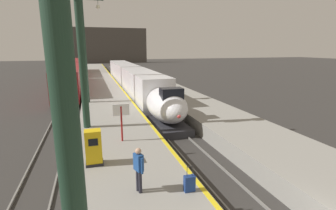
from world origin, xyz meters
The scene contains 16 objects.
platform_left centered at (-4.05, 24.75, 0.53)m, with size 4.80×110.00×1.05m, color gray.
platform_right centered at (4.05, 24.75, 0.53)m, with size 4.80×110.00×1.05m, color gray.
platform_left_safety_stripe centered at (-1.77, 24.75, 1.05)m, with size 0.20×107.80×0.01m, color yellow.
rail_main_left centered at (-0.75, 27.50, 0.06)m, with size 0.08×110.00×0.12m, color slate.
rail_main_right centered at (0.75, 27.50, 0.06)m, with size 0.08×110.00×0.12m, color slate.
rail_secondary_left centered at (-8.85, 27.50, 0.06)m, with size 0.08×110.00×0.12m, color slate.
rail_secondary_right centered at (-7.35, 27.50, 0.06)m, with size 0.08×110.00×0.12m, color slate.
highspeed_train_main centered at (0.00, 28.72, 1.93)m, with size 2.92×37.55×3.60m.
regional_train_adjacent centered at (-8.10, 39.81, 2.13)m, with size 2.85×36.60×3.80m.
station_column_mid centered at (-5.90, 11.96, 7.03)m, with size 4.00×0.68×10.04m.
station_column_far centered at (-5.90, 19.98, 6.82)m, with size 4.00×0.68×9.64m.
passenger_near_edge centered at (-4.05, 3.51, 2.04)m, with size 0.34×0.54×1.69m.
rolling_suitcase centered at (-2.30, 3.00, 1.35)m, with size 0.40×0.22×0.98m.
ticket_machine_yellow centered at (-5.55, 6.26, 1.79)m, with size 0.76×0.62×1.60m.
departure_info_board centered at (-4.00, 8.76, 2.56)m, with size 0.90×0.10×2.12m.
terminus_back_wall centered at (0.00, 102.00, 7.00)m, with size 36.00×2.00×14.00m, color #4C4742.
Camera 1 is at (-5.46, -4.51, 6.16)m, focal length 26.49 mm.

